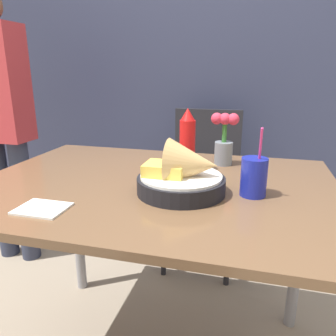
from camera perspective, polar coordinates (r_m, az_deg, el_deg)
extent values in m
cube|color=#2D334C|center=(2.24, 7.34, 20.73)|extent=(7.00, 0.06, 2.60)
cube|color=brown|center=(1.10, -2.45, -3.07)|extent=(1.19, 0.86, 0.02)
cylinder|color=gray|center=(1.78, -15.53, -9.34)|extent=(0.05, 0.05, 0.76)
cylinder|color=gray|center=(1.58, 21.71, -13.50)|extent=(0.05, 0.05, 0.76)
cylinder|color=black|center=(1.88, -0.82, -12.33)|extent=(0.03, 0.03, 0.45)
cylinder|color=black|center=(1.83, 10.40, -13.55)|extent=(0.03, 0.03, 0.45)
cylinder|color=black|center=(2.19, 1.75, -7.91)|extent=(0.03, 0.03, 0.45)
cylinder|color=black|center=(2.15, 11.24, -8.79)|extent=(0.03, 0.03, 0.45)
cube|color=black|center=(1.91, 5.84, -4.22)|extent=(0.40, 0.40, 0.02)
cube|color=black|center=(2.02, 6.89, 3.82)|extent=(0.40, 0.03, 0.45)
cylinder|color=black|center=(1.00, 2.28, -2.98)|extent=(0.27, 0.27, 0.05)
cylinder|color=white|center=(0.99, 2.30, -1.41)|extent=(0.25, 0.25, 0.01)
cone|color=tan|center=(0.97, 4.27, 0.70)|extent=(0.15, 0.15, 0.15)
cube|color=#E5C14C|center=(0.98, -0.54, -0.43)|extent=(0.12, 0.10, 0.04)
cylinder|color=red|center=(1.20, 3.37, 3.84)|extent=(0.06, 0.06, 0.19)
cone|color=red|center=(1.18, 3.47, 9.36)|extent=(0.05, 0.05, 0.04)
cylinder|color=#192399|center=(1.00, 14.71, -1.54)|extent=(0.08, 0.08, 0.12)
cylinder|color=black|center=(1.00, 14.67, -2.04)|extent=(0.07, 0.07, 0.09)
cylinder|color=#EA3884|center=(0.98, 15.60, 1.28)|extent=(0.01, 0.07, 0.20)
cylinder|color=gray|center=(1.31, 9.62, 2.54)|extent=(0.07, 0.07, 0.09)
cylinder|color=#33722D|center=(1.29, 9.81, 6.24)|extent=(0.02, 0.02, 0.08)
sphere|color=#DB334C|center=(1.28, 9.92, 8.42)|extent=(0.04, 0.04, 0.04)
sphere|color=#DB334C|center=(1.29, 8.51, 8.50)|extent=(0.04, 0.04, 0.04)
sphere|color=#DB334C|center=(1.28, 11.33, 8.33)|extent=(0.04, 0.04, 0.04)
cube|color=white|center=(0.95, -21.05, -6.61)|extent=(0.13, 0.11, 0.01)
cylinder|color=#2D3347|center=(2.27, -26.87, -4.85)|extent=(0.11, 0.11, 0.75)
cylinder|color=#2D3347|center=(2.17, -23.68, -5.39)|extent=(0.11, 0.11, 0.75)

